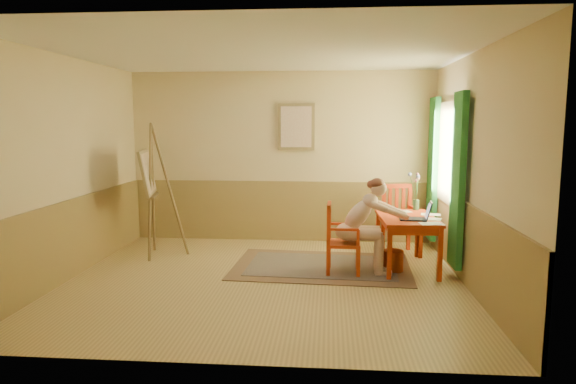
# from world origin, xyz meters

# --- Properties ---
(room) EXTENTS (5.04, 4.54, 2.84)m
(room) POSITION_xyz_m (0.00, 0.00, 1.40)
(room) COLOR tan
(room) RESTS_ON ground
(wainscot) EXTENTS (5.00, 4.50, 1.00)m
(wainscot) POSITION_xyz_m (0.00, 0.80, 0.50)
(wainscot) COLOR #9D854F
(wainscot) RESTS_ON room
(window) EXTENTS (0.12, 2.01, 2.20)m
(window) POSITION_xyz_m (2.42, 1.10, 1.35)
(window) COLOR white
(window) RESTS_ON room
(wall_portrait) EXTENTS (0.60, 0.05, 0.76)m
(wall_portrait) POSITION_xyz_m (0.25, 2.20, 1.90)
(wall_portrait) COLOR olive
(wall_portrait) RESTS_ON room
(rug) EXTENTS (2.48, 1.72, 0.02)m
(rug) POSITION_xyz_m (0.71, 0.67, 0.01)
(rug) COLOR #8C7251
(rug) RESTS_ON room
(table) EXTENTS (0.76, 1.23, 0.72)m
(table) POSITION_xyz_m (1.85, 0.68, 0.63)
(table) COLOR #B33410
(table) RESTS_ON room
(chair_left) EXTENTS (0.44, 0.42, 0.93)m
(chair_left) POSITION_xyz_m (0.94, 0.38, 0.47)
(chair_left) COLOR #B33410
(chair_left) RESTS_ON room
(chair_back) EXTENTS (0.52, 0.54, 1.04)m
(chair_back) POSITION_xyz_m (1.86, 1.53, 0.52)
(chair_back) COLOR #B33410
(chair_back) RESTS_ON room
(figure) EXTENTS (0.94, 0.41, 1.27)m
(figure) POSITION_xyz_m (1.26, 0.38, 0.70)
(figure) COLOR #D5B093
(figure) RESTS_ON room
(laptop) EXTENTS (0.42, 0.28, 0.24)m
(laptop) POSITION_xyz_m (1.94, 0.44, 0.77)
(laptop) COLOR #1E2338
(laptop) RESTS_ON table
(papers) EXTENTS (0.66, 1.09, 0.00)m
(papers) POSITION_xyz_m (2.05, 0.64, 0.72)
(papers) COLOR white
(papers) RESTS_ON table
(vase) EXTENTS (0.20, 0.29, 0.55)m
(vase) POSITION_xyz_m (2.04, 1.23, 0.97)
(vase) COLOR #3F724C
(vase) RESTS_ON table
(wastebasket) EXTENTS (0.32, 0.32, 0.29)m
(wastebasket) POSITION_xyz_m (1.66, 0.52, 0.14)
(wastebasket) COLOR #9F3B19
(wastebasket) RESTS_ON room
(easel) EXTENTS (0.73, 0.88, 1.97)m
(easel) POSITION_xyz_m (-1.82, 1.06, 1.17)
(easel) COLOR olive
(easel) RESTS_ON room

